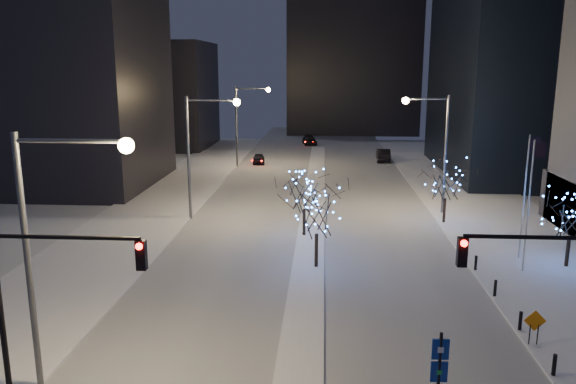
# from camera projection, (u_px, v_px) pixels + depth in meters

# --- Properties ---
(road) EXTENTS (20.00, 130.00, 0.02)m
(road) POSITION_uv_depth(u_px,v_px,m) (314.00, 199.00, 53.37)
(road) COLOR #B1B6C1
(road) RESTS_ON ground
(median) EXTENTS (2.00, 80.00, 0.15)m
(median) POSITION_uv_depth(u_px,v_px,m) (313.00, 211.00, 48.49)
(median) COLOR white
(median) RESTS_ON ground
(east_sidewalk) EXTENTS (10.00, 90.00, 0.15)m
(east_sidewalk) POSITION_uv_depth(u_px,v_px,m) (532.00, 252.00, 37.80)
(east_sidewalk) COLOR white
(east_sidewalk) RESTS_ON ground
(west_sidewalk) EXTENTS (8.00, 90.00, 0.15)m
(west_sidewalk) POSITION_uv_depth(u_px,v_px,m) (112.00, 243.00, 39.63)
(west_sidewalk) COLOR white
(west_sidewalk) RESTS_ON ground
(filler_west_near) EXTENTS (22.00, 18.00, 24.00)m
(filler_west_near) POSITION_uv_depth(u_px,v_px,m) (43.00, 69.00, 57.41)
(filler_west_near) COLOR black
(filler_west_near) RESTS_ON ground
(filler_west_far) EXTENTS (18.00, 16.00, 16.00)m
(filler_west_far) POSITION_uv_depth(u_px,v_px,m) (152.00, 95.00, 87.37)
(filler_west_far) COLOR black
(filler_west_far) RESTS_ON ground
(horizon_block) EXTENTS (24.00, 14.00, 42.00)m
(horizon_block) POSITION_uv_depth(u_px,v_px,m) (354.00, 19.00, 103.95)
(horizon_block) COLOR black
(horizon_block) RESTS_ON ground
(street_lamp_w_near) EXTENTS (4.40, 0.56, 10.00)m
(street_lamp_w_near) POSITION_uv_depth(u_px,v_px,m) (52.00, 228.00, 20.38)
(street_lamp_w_near) COLOR #595E66
(street_lamp_w_near) RESTS_ON ground
(street_lamp_w_mid) EXTENTS (4.40, 0.56, 10.00)m
(street_lamp_w_mid) POSITION_uv_depth(u_px,v_px,m) (201.00, 141.00, 44.73)
(street_lamp_w_mid) COLOR #595E66
(street_lamp_w_mid) RESTS_ON ground
(street_lamp_w_far) EXTENTS (4.40, 0.56, 10.00)m
(street_lamp_w_far) POSITION_uv_depth(u_px,v_px,m) (245.00, 115.00, 69.08)
(street_lamp_w_far) COLOR #595E66
(street_lamp_w_far) RESTS_ON ground
(street_lamp_east) EXTENTS (3.90, 0.56, 10.00)m
(street_lamp_east) POSITION_uv_depth(u_px,v_px,m) (435.00, 139.00, 46.46)
(street_lamp_east) COLOR #595E66
(street_lamp_east) RESTS_ON ground
(traffic_signal_west) EXTENTS (5.26, 0.43, 7.00)m
(traffic_signal_west) POSITION_uv_depth(u_px,v_px,m) (43.00, 295.00, 18.78)
(traffic_signal_west) COLOR black
(traffic_signal_west) RESTS_ON ground
(traffic_signal_east) EXTENTS (5.26, 0.43, 7.00)m
(traffic_signal_east) POSITION_uv_depth(u_px,v_px,m) (564.00, 297.00, 18.65)
(traffic_signal_east) COLOR black
(traffic_signal_east) RESTS_ON ground
(flagpoles) EXTENTS (1.35, 2.60, 8.00)m
(flagpoles) POSITION_uv_depth(u_px,v_px,m) (528.00, 192.00, 34.19)
(flagpoles) COLOR silver
(flagpoles) RESTS_ON east_sidewalk
(bollards) EXTENTS (0.16, 12.16, 0.90)m
(bollards) POSITION_uv_depth(u_px,v_px,m) (507.00, 303.00, 28.25)
(bollards) COLOR black
(bollards) RESTS_ON east_sidewalk
(car_near) EXTENTS (1.87, 3.87, 1.27)m
(car_near) POSITION_uv_depth(u_px,v_px,m) (259.00, 159.00, 72.67)
(car_near) COLOR black
(car_near) RESTS_ON ground
(car_mid) EXTENTS (1.92, 5.00, 1.63)m
(car_mid) POSITION_uv_depth(u_px,v_px,m) (383.00, 155.00, 74.80)
(car_mid) COLOR black
(car_mid) RESTS_ON ground
(car_far) EXTENTS (2.78, 5.15, 1.42)m
(car_far) POSITION_uv_depth(u_px,v_px,m) (309.00, 140.00, 90.44)
(car_far) COLOR black
(car_far) RESTS_ON ground
(holiday_tree_median_near) EXTENTS (4.85, 4.85, 5.71)m
(holiday_tree_median_near) POSITION_uv_depth(u_px,v_px,m) (317.00, 208.00, 33.99)
(holiday_tree_median_near) COLOR black
(holiday_tree_median_near) RESTS_ON median
(holiday_tree_median_far) EXTENTS (3.77, 3.77, 5.03)m
(holiday_tree_median_far) POSITION_uv_depth(u_px,v_px,m) (304.00, 190.00, 40.60)
(holiday_tree_median_far) COLOR black
(holiday_tree_median_far) RESTS_ON median
(holiday_tree_plaza_near) EXTENTS (4.56, 4.56, 4.75)m
(holiday_tree_plaza_near) POSITION_uv_depth(u_px,v_px,m) (571.00, 217.00, 34.20)
(holiday_tree_plaza_near) COLOR black
(holiday_tree_plaza_near) RESTS_ON east_sidewalk
(holiday_tree_plaza_far) EXTENTS (4.28, 4.28, 5.09)m
(holiday_tree_plaza_far) POSITION_uv_depth(u_px,v_px,m) (446.00, 181.00, 44.01)
(holiday_tree_plaza_far) COLOR black
(holiday_tree_plaza_far) RESTS_ON east_sidewalk
(wayfinding_sign) EXTENTS (0.59, 0.11, 3.33)m
(wayfinding_sign) POSITION_uv_depth(u_px,v_px,m) (439.00, 367.00, 19.49)
(wayfinding_sign) COLOR black
(wayfinding_sign) RESTS_ON ground
(construction_sign) EXTENTS (0.99, 0.05, 1.63)m
(construction_sign) POSITION_uv_depth(u_px,v_px,m) (535.00, 324.00, 24.79)
(construction_sign) COLOR black
(construction_sign) RESTS_ON east_sidewalk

